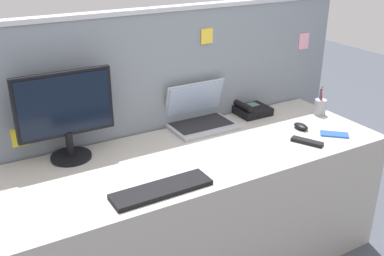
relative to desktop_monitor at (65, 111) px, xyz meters
The scene contains 10 objects.
desk 0.88m from the desktop_monitor, 25.26° to the right, with size 2.04×0.72×0.72m, color #ADA89E.
cubicle_divider 0.65m from the desktop_monitor, 12.84° to the left, with size 2.43×0.08×1.39m.
desktop_monitor is the anchor object (origin of this frame).
laptop 0.79m from the desktop_monitor, ahead, with size 0.37×0.27×0.25m.
desk_phone 1.16m from the desktop_monitor, ahead, with size 0.20×0.19×0.08m.
keyboard_main 0.62m from the desktop_monitor, 64.02° to the right, with size 0.45×0.13×0.02m, color black.
computer_mouse_right_hand 1.31m from the desktop_monitor, 13.71° to the right, with size 0.06×0.10×0.03m, color black.
pen_cup 1.53m from the desktop_monitor, ahead, with size 0.07×0.07×0.18m.
cell_phone_blue_case 1.45m from the desktop_monitor, 18.89° to the right, with size 0.07×0.15×0.01m, color blue.
tv_remote 1.26m from the desktop_monitor, 22.27° to the right, with size 0.04×0.17×0.02m, color black.
Camera 1 is at (-1.04, -1.76, 1.75)m, focal length 41.75 mm.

